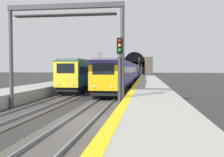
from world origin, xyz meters
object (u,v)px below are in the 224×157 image
object	(u,v)px
train_main_approaching	(131,71)
railway_signal_far	(142,68)
train_adjacent_platform	(108,71)
catenary_mast_near	(98,65)
railway_signal_mid	(139,66)
catenary_mast_far	(101,65)
railway_signal_near	(120,68)
overhead_signal_gantry	(65,31)

from	to	relation	value
train_main_approaching	railway_signal_far	world-z (taller)	railway_signal_far
train_adjacent_platform	catenary_mast_near	xyz separation A→B (m)	(21.50, 6.33, 1.76)
railway_signal_mid	catenary_mast_far	size ratio (longest dim) A/B	0.73
railway_signal_near	railway_signal_far	bearing A→B (deg)	-180.00
train_main_approaching	railway_signal_near	distance (m)	42.68
railway_signal_near	train_main_approaching	bearing A→B (deg)	-177.50
train_main_approaching	catenary_mast_near	distance (m)	19.62
railway_signal_mid	railway_signal_far	distance (m)	39.42
overhead_signal_gantry	catenary_mast_near	xyz separation A→B (m)	(57.65, 8.58, -1.61)
train_main_approaching	overhead_signal_gantry	xyz separation A→B (m)	(-41.39, 2.25, 3.44)
train_adjacent_platform	railway_signal_far	world-z (taller)	railway_signal_far
overhead_signal_gantry	catenary_mast_near	distance (m)	58.31
railway_signal_mid	train_adjacent_platform	bearing A→B (deg)	-37.98
train_adjacent_platform	catenary_mast_far	xyz separation A→B (m)	(25.45, 6.33, 1.75)
train_main_approaching	railway_signal_mid	distance (m)	3.66
catenary_mast_near	railway_signal_near	bearing A→B (deg)	-167.84
railway_signal_near	catenary_mast_near	xyz separation A→B (m)	(58.89, 12.69, 1.06)
train_main_approaching	overhead_signal_gantry	distance (m)	41.59
train_main_approaching	catenary_mast_far	size ratio (longest dim) A/B	9.43
train_adjacent_platform	catenary_mast_far	distance (m)	26.29
railway_signal_far	catenary_mast_near	xyz separation A→B (m)	(-26.06, 12.69, 1.04)
railway_signal_mid	catenary_mast_near	bearing A→B (deg)	-136.45
railway_signal_near	railway_signal_far	size ratio (longest dim) A/B	1.00
railway_signal_mid	overhead_signal_gantry	world-z (taller)	overhead_signal_gantry
train_main_approaching	railway_signal_mid	size ratio (longest dim) A/B	12.96
overhead_signal_gantry	catenary_mast_far	world-z (taller)	catenary_mast_far
railway_signal_mid	catenary_mast_near	size ratio (longest dim) A/B	0.73
railway_signal_far	catenary_mast_near	bearing A→B (deg)	-25.97
train_main_approaching	catenary_mast_near	xyz separation A→B (m)	(16.26, 10.83, 1.83)
train_main_approaching	railway_signal_far	size ratio (longest dim) A/B	15.00
train_main_approaching	railway_signal_mid	bearing A→B (deg)	148.29
catenary_mast_near	railway_signal_far	bearing A→B (deg)	-25.97
railway_signal_mid	catenary_mast_far	world-z (taller)	catenary_mast_far
train_main_approaching	railway_signal_far	bearing A→B (deg)	178.37
train_main_approaching	railway_signal_near	world-z (taller)	railway_signal_near
train_main_approaching	catenary_mast_far	xyz separation A→B (m)	(20.21, 10.84, 1.83)
catenary_mast_near	overhead_signal_gantry	bearing A→B (deg)	-171.53
catenary_mast_near	catenary_mast_far	world-z (taller)	same
railway_signal_far	overhead_signal_gantry	bearing A→B (deg)	-2.81
catenary_mast_far	train_main_approaching	bearing A→B (deg)	-151.80
train_adjacent_platform	overhead_signal_gantry	distance (m)	36.37
train_main_approaching	overhead_signal_gantry	bearing A→B (deg)	-2.23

